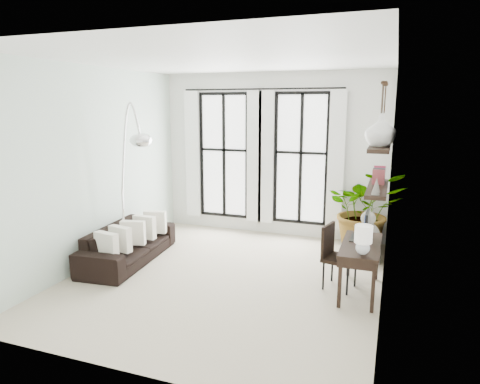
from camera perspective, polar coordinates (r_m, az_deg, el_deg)
The scene contains 16 objects.
floor at distance 6.63m, azimuth -1.97°, elevation -11.37°, with size 5.00×5.00×0.00m, color #BFB398.
ceiling at distance 6.14m, azimuth -2.19°, elevation 17.33°, with size 5.00×5.00×0.00m, color white.
wall_left at distance 7.32m, azimuth -18.67°, elevation 3.24°, with size 5.00×5.00×0.00m, color silver.
wall_right at distance 5.75m, azimuth 19.23°, elevation 1.07°, with size 5.00×5.00×0.00m, color white.
wall_back at distance 8.53m, azimuth 4.23°, elevation 4.91°, with size 4.50×4.50×0.00m, color white.
windows at distance 8.53m, azimuth 2.80°, elevation 4.65°, with size 3.26×0.13×2.65m.
wall_shelves at distance 5.91m, azimuth 17.98°, elevation 2.69°, with size 0.25×1.30×0.60m.
sofa at distance 7.45m, azimuth -14.64°, elevation -6.66°, with size 2.06×0.80×0.60m, color black.
throw_pillows at distance 7.34m, azimuth -14.07°, elevation -5.29°, with size 0.40×1.52×0.40m.
plant at distance 7.99m, azimuth 16.32°, elevation -2.28°, with size 1.33×1.15×1.47m, color #2D7228.
desk at distance 6.07m, azimuth 15.80°, elevation -7.12°, with size 0.51×1.21×1.11m.
desk_chair at distance 6.29m, azimuth 12.52°, elevation -7.83°, with size 0.52×0.52×0.92m.
arc_lamp at distance 7.13m, azimuth -14.11°, elevation 2.88°, with size 0.77×0.39×2.63m.
buddha at distance 7.46m, azimuth 16.56°, elevation -6.23°, with size 0.48×0.48×0.87m.
vase_a at distance 5.57m, azimuth 18.21°, elevation 7.74°, with size 0.37×0.37×0.38m, color white.
vase_b at distance 5.97m, azimuth 18.35°, elevation 7.95°, with size 0.37×0.37×0.38m, color white.
Camera 1 is at (2.29, -5.66, 2.58)m, focal length 32.00 mm.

